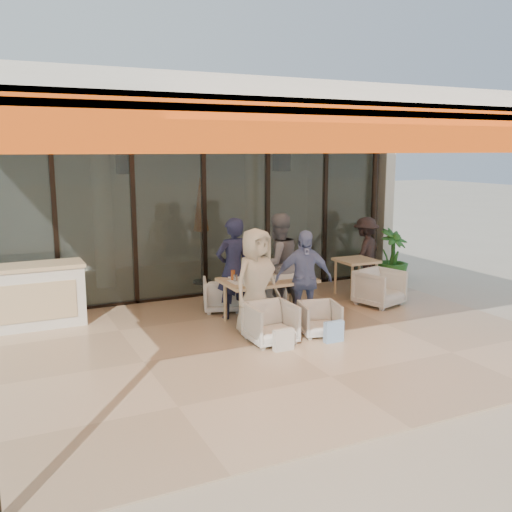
# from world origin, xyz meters

# --- Properties ---
(ground) EXTENTS (70.00, 70.00, 0.00)m
(ground) POSITION_xyz_m (0.00, 0.00, 0.00)
(ground) COLOR #C6B293
(ground) RESTS_ON ground
(terrace_floor) EXTENTS (8.00, 6.00, 0.01)m
(terrace_floor) POSITION_xyz_m (0.00, 0.00, 0.01)
(terrace_floor) COLOR tan
(terrace_floor) RESTS_ON ground
(terrace_structure) EXTENTS (8.00, 6.00, 3.40)m
(terrace_structure) POSITION_xyz_m (0.00, -0.26, 3.25)
(terrace_structure) COLOR silver
(terrace_structure) RESTS_ON ground
(glass_storefront) EXTENTS (8.08, 0.10, 3.20)m
(glass_storefront) POSITION_xyz_m (0.00, 3.00, 1.60)
(glass_storefront) COLOR #9EADA3
(glass_storefront) RESTS_ON ground
(interior_block) EXTENTS (9.05, 3.62, 3.52)m
(interior_block) POSITION_xyz_m (0.01, 5.31, 2.23)
(interior_block) COLOR silver
(interior_block) RESTS_ON ground
(host_counter) EXTENTS (1.85, 0.65, 1.04)m
(host_counter) POSITION_xyz_m (-3.30, 2.30, 0.53)
(host_counter) COLOR silver
(host_counter) RESTS_ON ground
(dining_table) EXTENTS (1.50, 0.90, 0.93)m
(dining_table) POSITION_xyz_m (0.32, 0.95, 0.69)
(dining_table) COLOR #DFBF88
(dining_table) RESTS_ON ground
(chair_far_left) EXTENTS (0.80, 0.78, 0.67)m
(chair_far_left) POSITION_xyz_m (-0.09, 1.89, 0.33)
(chair_far_left) COLOR silver
(chair_far_left) RESTS_ON ground
(chair_far_right) EXTENTS (0.73, 0.71, 0.59)m
(chair_far_right) POSITION_xyz_m (0.75, 1.89, 0.30)
(chair_far_right) COLOR silver
(chair_far_right) RESTS_ON ground
(chair_near_left) EXTENTS (0.67, 0.62, 0.68)m
(chair_near_left) POSITION_xyz_m (-0.09, -0.01, 0.34)
(chair_near_left) COLOR silver
(chair_near_left) RESTS_ON ground
(chair_near_right) EXTENTS (0.67, 0.65, 0.58)m
(chair_near_right) POSITION_xyz_m (0.75, -0.01, 0.29)
(chair_near_right) COLOR silver
(chair_near_right) RESTS_ON ground
(diner_navy) EXTENTS (0.67, 0.48, 1.73)m
(diner_navy) POSITION_xyz_m (-0.09, 1.39, 0.86)
(diner_navy) COLOR #171C34
(diner_navy) RESTS_ON ground
(diner_grey) EXTENTS (0.93, 0.76, 1.76)m
(diner_grey) POSITION_xyz_m (0.75, 1.39, 0.88)
(diner_grey) COLOR slate
(diner_grey) RESTS_ON ground
(diner_cream) EXTENTS (0.92, 0.73, 1.66)m
(diner_cream) POSITION_xyz_m (-0.09, 0.49, 0.83)
(diner_cream) COLOR beige
(diner_cream) RESTS_ON ground
(diner_periwinkle) EXTENTS (1.00, 0.62, 1.58)m
(diner_periwinkle) POSITION_xyz_m (0.75, 0.49, 0.79)
(diner_periwinkle) COLOR #7185BD
(diner_periwinkle) RESTS_ON ground
(tote_bag_cream) EXTENTS (0.30, 0.10, 0.34)m
(tote_bag_cream) POSITION_xyz_m (-0.09, -0.41, 0.17)
(tote_bag_cream) COLOR silver
(tote_bag_cream) RESTS_ON ground
(tote_bag_blue) EXTENTS (0.30, 0.10, 0.34)m
(tote_bag_blue) POSITION_xyz_m (0.75, -0.41, 0.17)
(tote_bag_blue) COLOR #99BFD8
(tote_bag_blue) RESTS_ON ground
(side_table) EXTENTS (0.70, 0.70, 0.74)m
(side_table) POSITION_xyz_m (2.63, 1.72, 0.64)
(side_table) COLOR #DFBF88
(side_table) RESTS_ON ground
(side_chair) EXTENTS (0.89, 0.86, 0.74)m
(side_chair) POSITION_xyz_m (2.63, 0.97, 0.37)
(side_chair) COLOR silver
(side_chair) RESTS_ON ground
(standing_woman) EXTENTS (1.09, 0.93, 1.47)m
(standing_woman) POSITION_xyz_m (3.29, 2.32, 0.73)
(standing_woman) COLOR black
(standing_woman) RESTS_ON ground
(potted_palm) EXTENTS (0.84, 0.84, 1.19)m
(potted_palm) POSITION_xyz_m (3.89, 2.19, 0.60)
(potted_palm) COLOR #1E5919
(potted_palm) RESTS_ON ground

